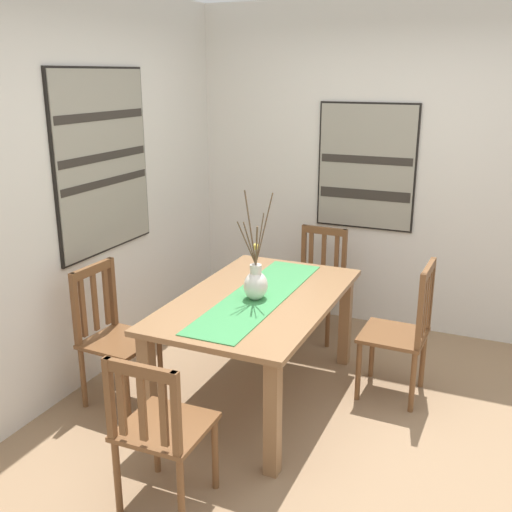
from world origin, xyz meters
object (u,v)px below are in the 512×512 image
at_px(painting_on_back_wall, 103,162).
at_px(dining_table, 258,312).
at_px(chair_2, 113,334).
at_px(painting_on_side_wall, 366,167).
at_px(chair_0, 403,329).
at_px(chair_3, 318,281).
at_px(chair_1, 160,428).
at_px(centerpiece_vase, 256,283).

bearing_deg(painting_on_back_wall, dining_table, -91.72).
height_order(chair_2, painting_on_side_wall, painting_on_side_wall).
distance_m(chair_0, painting_on_back_wall, 2.35).
height_order(painting_on_back_wall, painting_on_side_wall, painting_on_back_wall).
height_order(chair_2, chair_3, chair_2).
bearing_deg(chair_3, chair_0, -132.13).
height_order(chair_1, painting_on_back_wall, painting_on_back_wall).
relative_size(painting_on_back_wall, painting_on_side_wall, 1.21).
bearing_deg(chair_0, chair_1, 151.04).
relative_size(chair_0, painting_on_side_wall, 0.91).
relative_size(chair_0, chair_2, 1.02).
distance_m(chair_1, painting_on_back_wall, 2.02).
xyz_separation_m(chair_0, chair_2, (-0.82, 1.75, -0.01)).
height_order(dining_table, chair_3, chair_3).
bearing_deg(painting_on_back_wall, painting_on_side_wall, -43.82).
height_order(dining_table, centerpiece_vase, centerpiece_vase).
bearing_deg(chair_1, dining_table, -0.43).
height_order(dining_table, chair_1, chair_1).
relative_size(dining_table, painting_on_side_wall, 1.53).
bearing_deg(painting_on_side_wall, chair_1, 173.85).
distance_m(dining_table, chair_3, 1.19).
distance_m(chair_3, painting_on_back_wall, 1.99).
distance_m(dining_table, chair_1, 1.20).
distance_m(chair_3, painting_on_side_wall, 1.03).
bearing_deg(dining_table, painting_on_back_wall, 88.28).
relative_size(dining_table, chair_0, 1.68).
distance_m(painting_on_back_wall, painting_on_side_wall, 2.15).
bearing_deg(painting_on_side_wall, chair_2, 149.80).
height_order(chair_1, painting_on_side_wall, painting_on_side_wall).
bearing_deg(chair_3, painting_on_back_wall, 133.01).
bearing_deg(centerpiece_vase, chair_1, 179.37).
xyz_separation_m(chair_3, painting_on_back_wall, (-1.14, 1.22, 1.07)).
bearing_deg(centerpiece_vase, chair_3, -1.06).
distance_m(dining_table, painting_on_side_wall, 1.78).
relative_size(centerpiece_vase, chair_2, 0.75).
relative_size(centerpiece_vase, painting_on_side_wall, 0.67).
xyz_separation_m(chair_3, painting_on_side_wall, (0.41, -0.26, 0.91)).
bearing_deg(painting_on_side_wall, chair_0, -153.55).
relative_size(chair_2, painting_on_side_wall, 0.89).
relative_size(dining_table, chair_1, 1.84).
relative_size(centerpiece_vase, chair_0, 0.73).
xyz_separation_m(painting_on_back_wall, painting_on_side_wall, (1.55, -1.49, -0.16)).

